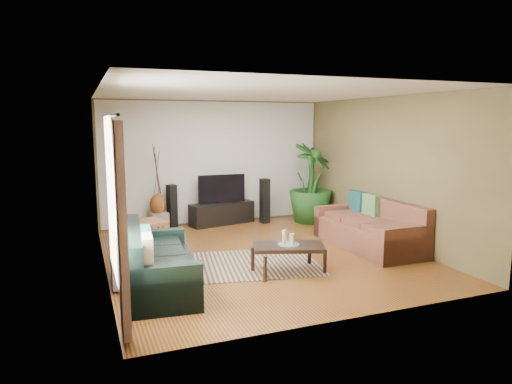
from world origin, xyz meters
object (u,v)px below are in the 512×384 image
television (222,189)px  vase (158,205)px  speaker_right (265,201)px  side_table (147,238)px  speaker_left (172,207)px  coffee_table (289,259)px  sofa_left (160,258)px  pedestal (158,221)px  sofa_right (368,224)px  tv_stand (222,213)px  potted_plant (311,183)px

television → vase: television is taller
speaker_right → side_table: speaker_right is taller
speaker_left → side_table: size_ratio=1.58×
speaker_left → speaker_right: (2.02, -0.23, 0.03)m
coffee_table → speaker_right: (0.96, 3.28, 0.28)m
sofa_left → pedestal: 3.52m
vase → sofa_right: bearing=-40.1°
tv_stand → speaker_left: size_ratio=1.55×
potted_plant → vase: bearing=171.4°
pedestal → sofa_right: bearing=-40.1°
speaker_left → potted_plant: 3.10m
side_table → television: bearing=44.3°
sofa_right → pedestal: 4.30m
sofa_left → coffee_table: size_ratio=1.91×
tv_stand → potted_plant: size_ratio=0.81×
coffee_table → potted_plant: size_ratio=0.59×
speaker_left → tv_stand: bearing=-18.2°
coffee_table → vase: vase is taller
tv_stand → vase: size_ratio=3.11×
tv_stand → television: size_ratio=1.36×
speaker_right → potted_plant: potted_plant is taller
coffee_table → vase: 3.78m
coffee_table → sofa_left: bearing=-162.4°
coffee_table → pedestal: (-1.36, 3.51, -0.03)m
speaker_left → speaker_right: speaker_right is taller
speaker_left → side_table: bearing=-131.1°
coffee_table → vase: (-1.36, 3.51, 0.31)m
speaker_right → vase: 2.33m
coffee_table → side_table: size_ratio=1.78×
sofa_left → vase: size_ratio=4.30×
sofa_left → coffee_table: bearing=-85.8°
television → potted_plant: size_ratio=0.60×
television → pedestal: 1.52m
pedestal → side_table: (-0.48, -1.83, 0.11)m
tv_stand → television: (0.00, 0.00, 0.55)m
coffee_table → television: bearing=108.3°
speaker_right → tv_stand: bearing=162.1°
speaker_left → side_table: speaker_left is taller
tv_stand → sofa_left: bearing=-131.5°
sofa_right → coffee_table: size_ratio=2.10×
side_table → tv_stand: bearing=44.3°
tv_stand → potted_plant: (1.93, -0.50, 0.64)m
coffee_table → pedestal: coffee_table is taller
coffee_table → television: (0.04, 3.51, 0.58)m
potted_plant → side_table: size_ratio=3.01×
television → sofa_right: bearing=-55.6°
coffee_table → potted_plant: bearing=75.7°
sofa_right → speaker_left: speaker_left is taller
sofa_left → sofa_right: 3.88m
speaker_right → pedestal: size_ratio=2.76×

